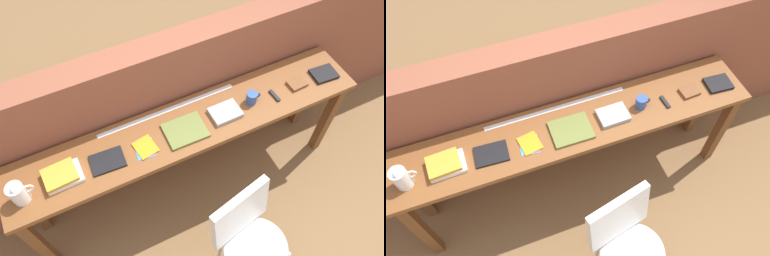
% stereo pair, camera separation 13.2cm
% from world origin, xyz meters
% --- Properties ---
extents(ground_plane, '(40.00, 40.00, 0.00)m').
position_xyz_m(ground_plane, '(0.00, 0.00, 0.00)').
color(ground_plane, brown).
extents(brick_wall_back, '(6.00, 0.20, 1.33)m').
position_xyz_m(brick_wall_back, '(0.00, 0.64, 0.67)').
color(brick_wall_back, brown).
rests_on(brick_wall_back, ground).
extents(sideboard, '(2.50, 0.44, 0.88)m').
position_xyz_m(sideboard, '(0.00, 0.30, 0.74)').
color(sideboard, brown).
rests_on(sideboard, ground).
extents(chair_white_moulded, '(0.53, 0.54, 0.89)m').
position_xyz_m(chair_white_moulded, '(0.07, -0.46, 0.53)').
color(chair_white_moulded, white).
rests_on(chair_white_moulded, ground).
extents(pitcher_white, '(0.14, 0.10, 0.18)m').
position_xyz_m(pitcher_white, '(-1.11, 0.24, 0.96)').
color(pitcher_white, white).
rests_on(pitcher_white, sideboard).
extents(book_stack_leftmost, '(0.23, 0.17, 0.06)m').
position_xyz_m(book_stack_leftmost, '(-0.86, 0.28, 0.91)').
color(book_stack_leftmost, white).
rests_on(book_stack_leftmost, sideboard).
extents(magazine_cycling, '(0.22, 0.17, 0.02)m').
position_xyz_m(magazine_cycling, '(-0.58, 0.27, 0.89)').
color(magazine_cycling, black).
rests_on(magazine_cycling, sideboard).
extents(pamphlet_pile_colourful, '(0.15, 0.17, 0.01)m').
position_xyz_m(pamphlet_pile_colourful, '(-0.33, 0.25, 0.88)').
color(pamphlet_pile_colourful, '#3399D8').
rests_on(pamphlet_pile_colourful, sideboard).
extents(book_open_centre, '(0.27, 0.22, 0.02)m').
position_xyz_m(book_open_centre, '(-0.05, 0.26, 0.89)').
color(book_open_centre, olive).
rests_on(book_open_centre, sideboard).
extents(book_grey_hardcover, '(0.21, 0.16, 0.03)m').
position_xyz_m(book_grey_hardcover, '(0.26, 0.27, 0.90)').
color(book_grey_hardcover, '#9E9EA3').
rests_on(book_grey_hardcover, sideboard).
extents(mug, '(0.11, 0.08, 0.09)m').
position_xyz_m(mug, '(0.47, 0.28, 0.92)').
color(mug, '#2D4C8C').
rests_on(mug, sideboard).
extents(multitool_folded, '(0.03, 0.11, 0.02)m').
position_xyz_m(multitool_folded, '(0.65, 0.25, 0.89)').
color(multitool_folded, black).
rests_on(multitool_folded, sideboard).
extents(leather_journal_brown, '(0.13, 0.11, 0.02)m').
position_xyz_m(leather_journal_brown, '(0.85, 0.27, 0.89)').
color(leather_journal_brown, brown).
rests_on(leather_journal_brown, sideboard).
extents(book_repair_rightmost, '(0.19, 0.16, 0.02)m').
position_xyz_m(book_repair_rightmost, '(1.08, 0.26, 0.89)').
color(book_repair_rightmost, black).
rests_on(book_repair_rightmost, sideboard).
extents(ruler_metal_back_edge, '(1.01, 0.03, 0.00)m').
position_xyz_m(ruler_metal_back_edge, '(-0.08, 0.47, 0.88)').
color(ruler_metal_back_edge, silver).
rests_on(ruler_metal_back_edge, sideboard).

